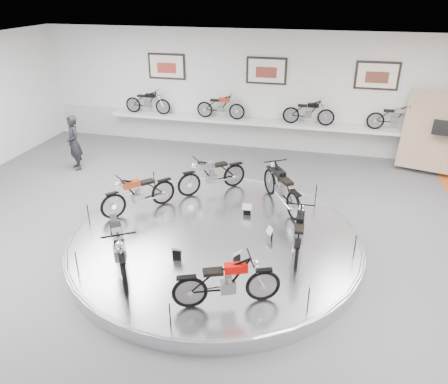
% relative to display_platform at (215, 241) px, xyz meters
% --- Properties ---
extents(floor, '(16.00, 16.00, 0.00)m').
position_rel_display_platform_xyz_m(floor, '(0.00, -0.30, -0.15)').
color(floor, '#575759').
rests_on(floor, ground).
extents(ceiling, '(16.00, 16.00, 0.00)m').
position_rel_display_platform_xyz_m(ceiling, '(0.00, -0.30, 3.85)').
color(ceiling, white).
rests_on(ceiling, wall_back).
extents(wall_back, '(16.00, 0.00, 16.00)m').
position_rel_display_platform_xyz_m(wall_back, '(0.00, 6.70, 1.85)').
color(wall_back, silver).
rests_on(wall_back, floor).
extents(dado_band, '(15.68, 0.04, 1.10)m').
position_rel_display_platform_xyz_m(dado_band, '(0.00, 6.68, 0.40)').
color(dado_band, '#BCBCBA').
rests_on(dado_band, floor).
extents(display_platform, '(6.40, 6.40, 0.30)m').
position_rel_display_platform_xyz_m(display_platform, '(0.00, 0.00, 0.00)').
color(display_platform, silver).
rests_on(display_platform, floor).
extents(platform_rim, '(6.40, 6.40, 0.10)m').
position_rel_display_platform_xyz_m(platform_rim, '(0.00, 0.00, 0.12)').
color(platform_rim, '#B2B2BA').
rests_on(platform_rim, display_platform).
extents(shelf, '(11.00, 0.55, 0.10)m').
position_rel_display_platform_xyz_m(shelf, '(0.00, 6.40, 0.85)').
color(shelf, silver).
rests_on(shelf, wall_back).
extents(poster_left, '(1.35, 0.06, 0.88)m').
position_rel_display_platform_xyz_m(poster_left, '(-3.50, 6.66, 2.55)').
color(poster_left, white).
rests_on(poster_left, wall_back).
extents(poster_center, '(1.35, 0.06, 0.88)m').
position_rel_display_platform_xyz_m(poster_center, '(0.00, 6.66, 2.55)').
color(poster_center, white).
rests_on(poster_center, wall_back).
extents(poster_right, '(1.35, 0.06, 0.88)m').
position_rel_display_platform_xyz_m(poster_right, '(3.50, 6.66, 2.55)').
color(poster_right, white).
rests_on(poster_right, wall_back).
extents(display_panel, '(2.56, 1.52, 2.30)m').
position_rel_display_platform_xyz_m(display_panel, '(5.60, 5.80, 1.10)').
color(display_panel, tan).
rests_on(display_panel, floor).
extents(shelf_bike_a, '(1.22, 0.43, 0.73)m').
position_rel_display_platform_xyz_m(shelf_bike_a, '(-4.20, 6.40, 1.27)').
color(shelf_bike_a, black).
rests_on(shelf_bike_a, shelf).
extents(shelf_bike_b, '(1.22, 0.43, 0.73)m').
position_rel_display_platform_xyz_m(shelf_bike_b, '(-1.50, 6.40, 1.27)').
color(shelf_bike_b, '#972C11').
rests_on(shelf_bike_b, shelf).
extents(shelf_bike_c, '(1.22, 0.43, 0.73)m').
position_rel_display_platform_xyz_m(shelf_bike_c, '(1.50, 6.40, 1.27)').
color(shelf_bike_c, black).
rests_on(shelf_bike_c, shelf).
extents(shelf_bike_d, '(1.22, 0.43, 0.73)m').
position_rel_display_platform_xyz_m(shelf_bike_d, '(4.20, 6.40, 1.27)').
color(shelf_bike_d, '#B4B4B9').
rests_on(shelf_bike_d, shelf).
extents(bike_a, '(1.47, 1.86, 1.05)m').
position_rel_display_platform_xyz_m(bike_a, '(1.22, 1.76, 0.68)').
color(bike_a, black).
rests_on(bike_a, display_platform).
extents(bike_b, '(1.64, 1.53, 0.98)m').
position_rel_display_platform_xyz_m(bike_b, '(-0.66, 2.17, 0.64)').
color(bike_b, '#B4B4B9').
rests_on(bike_b, display_platform).
extents(bike_c, '(1.52, 1.61, 0.96)m').
position_rel_display_platform_xyz_m(bike_c, '(-2.08, 0.67, 0.63)').
color(bike_c, '#972C11').
rests_on(bike_c, display_platform).
extents(bike_d, '(1.51, 1.88, 1.07)m').
position_rel_display_platform_xyz_m(bike_d, '(-1.43, -1.68, 0.69)').
color(bike_d, black).
rests_on(bike_d, display_platform).
extents(bike_e, '(1.69, 1.13, 0.94)m').
position_rel_display_platform_xyz_m(bike_e, '(0.78, -2.14, 0.62)').
color(bike_e, '#D20701').
rests_on(bike_e, display_platform).
extents(bike_f, '(0.60, 1.59, 0.93)m').
position_rel_display_platform_xyz_m(bike_f, '(1.83, -0.22, 0.61)').
color(bike_f, black).
rests_on(bike_f, display_platform).
extents(visitor, '(0.74, 0.72, 1.72)m').
position_rel_display_platform_xyz_m(visitor, '(-5.41, 3.36, 0.71)').
color(visitor, black).
rests_on(visitor, floor).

